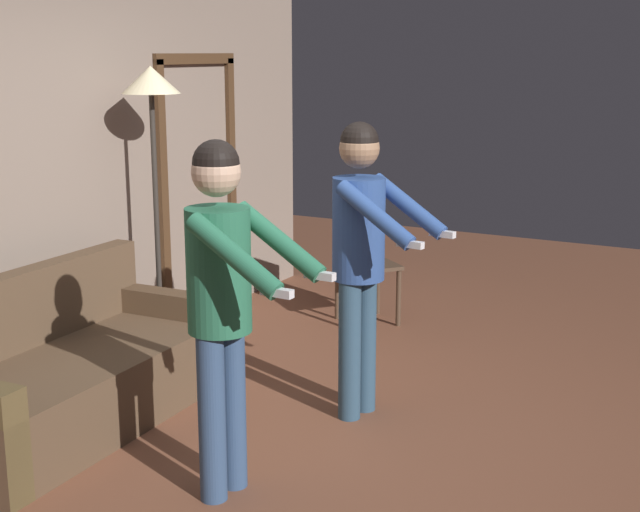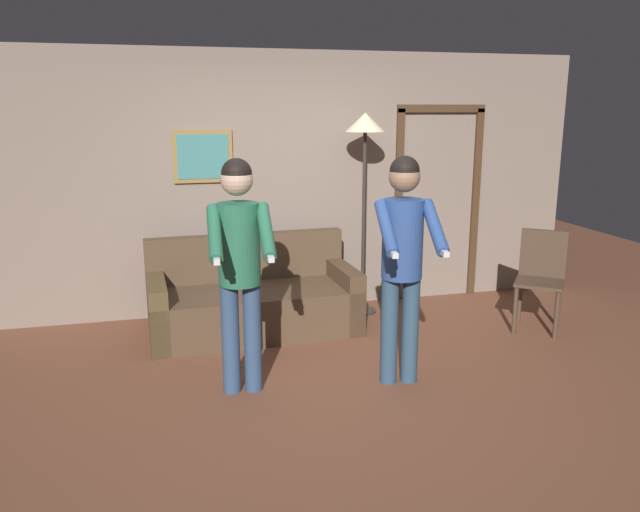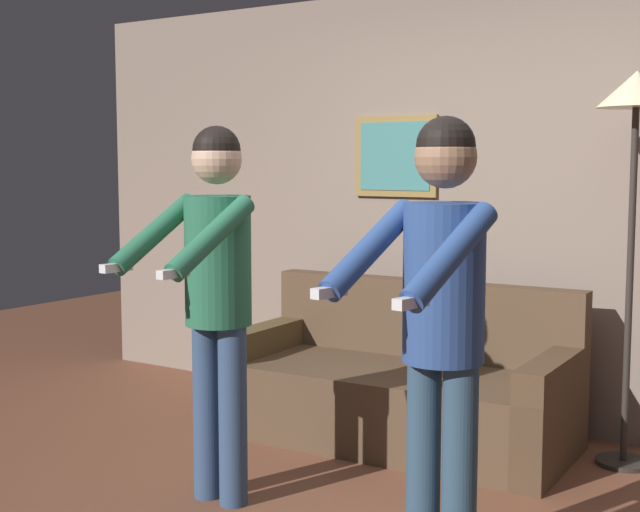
% 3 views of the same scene
% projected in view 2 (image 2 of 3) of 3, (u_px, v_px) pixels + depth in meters
% --- Properties ---
extents(ground_plane, '(12.00, 12.00, 0.00)m').
position_uv_depth(ground_plane, '(331.00, 383.00, 4.76)').
color(ground_plane, brown).
extents(back_wall_assembly, '(6.40, 0.10, 2.60)m').
position_uv_depth(back_wall_assembly, '(282.00, 184.00, 6.29)').
color(back_wall_assembly, gray).
rests_on(back_wall_assembly, ground_plane).
extents(couch, '(1.93, 0.93, 0.87)m').
position_uv_depth(couch, '(253.00, 302.00, 5.82)').
color(couch, brown).
rests_on(couch, ground_plane).
extents(torchiere_lamp, '(0.39, 0.39, 2.00)m').
position_uv_depth(torchiere_lamp, '(365.00, 142.00, 6.02)').
color(torchiere_lamp, '#332D28').
rests_on(torchiere_lamp, ground_plane).
extents(person_standing_left, '(0.46, 0.68, 1.71)m').
position_uv_depth(person_standing_left, '(239.00, 255.00, 4.38)').
color(person_standing_left, '#334D72').
rests_on(person_standing_left, ground_plane).
extents(person_standing_right, '(0.50, 0.69, 1.72)m').
position_uv_depth(person_standing_right, '(403.00, 250.00, 4.54)').
color(person_standing_right, '#2F4C65').
rests_on(person_standing_right, ground_plane).
extents(dining_chair_distant, '(0.59, 0.59, 0.93)m').
position_uv_depth(dining_chair_distant, '(541.00, 274.00, 5.85)').
color(dining_chair_distant, '#4C3828').
rests_on(dining_chair_distant, ground_plane).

